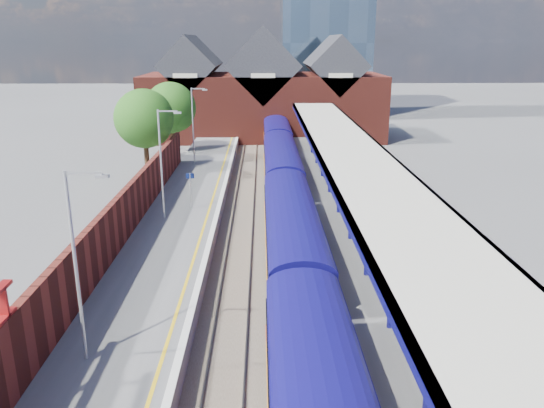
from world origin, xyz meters
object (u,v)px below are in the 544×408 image
at_px(parked_car_dark, 414,238).
at_px(lamp_post_d, 194,121).
at_px(lamp_post_c, 163,158).
at_px(parked_car_silver, 437,259).
at_px(lamp_post_b, 79,256).
at_px(parked_car_red, 506,346).
at_px(parked_car_blue, 404,228).
at_px(train, 285,190).
at_px(platform_sign, 190,185).

bearing_deg(parked_car_dark, lamp_post_d, 16.12).
bearing_deg(lamp_post_c, parked_car_silver, -30.86).
distance_m(lamp_post_b, lamp_post_c, 16.00).
height_order(lamp_post_c, parked_car_red, lamp_post_c).
bearing_deg(lamp_post_c, parked_car_blue, -16.11).
height_order(train, lamp_post_c, lamp_post_c).
xyz_separation_m(train, parked_car_red, (7.01, -19.26, -0.40)).
xyz_separation_m(parked_car_silver, parked_car_dark, (-0.26, 3.12, -0.10)).
bearing_deg(parked_car_dark, train, 20.90).
bearing_deg(train, lamp_post_d, 120.52).
bearing_deg(parked_car_red, lamp_post_b, 74.55).
bearing_deg(parked_car_blue, train, 58.61).
xyz_separation_m(parked_car_silver, parked_car_blue, (-0.45, 4.72, -0.09)).
distance_m(train, parked_car_dark, 10.81).
relative_size(lamp_post_c, lamp_post_d, 1.00).
distance_m(lamp_post_c, parked_car_silver, 17.61).
xyz_separation_m(train, lamp_post_c, (-7.86, -2.68, 2.87)).
height_order(train, parked_car_dark, train).
relative_size(parked_car_dark, parked_car_blue, 0.94).
bearing_deg(parked_car_red, lamp_post_c, 28.67).
xyz_separation_m(lamp_post_c, parked_car_blue, (14.41, -4.16, -3.32)).
bearing_deg(parked_car_blue, parked_car_silver, -159.72).
distance_m(platform_sign, parked_car_red, 22.99).
height_order(lamp_post_b, platform_sign, lamp_post_b).
bearing_deg(parked_car_silver, platform_sign, 49.60).
bearing_deg(parked_car_silver, parked_car_dark, 3.24).
xyz_separation_m(parked_car_red, parked_car_silver, (0.00, 7.71, 0.03)).
height_order(parked_car_red, parked_car_silver, parked_car_silver).
distance_m(train, parked_car_red, 20.50).
bearing_deg(parked_car_silver, lamp_post_c, 57.61).
bearing_deg(platform_sign, parked_car_blue, -25.28).
distance_m(train, parked_car_blue, 9.48).
height_order(lamp_post_c, parked_car_silver, lamp_post_c).
xyz_separation_m(lamp_post_c, platform_sign, (1.36, 2.00, -2.30)).
relative_size(lamp_post_b, lamp_post_c, 1.00).
distance_m(lamp_post_d, parked_car_dark, 26.42).
bearing_deg(train, lamp_post_c, -161.18).
distance_m(train, parked_car_silver, 13.52).
relative_size(train, parked_car_dark, 14.50).
relative_size(lamp_post_d, parked_car_silver, 1.52).
distance_m(parked_car_red, parked_car_blue, 12.43).
bearing_deg(platform_sign, lamp_post_b, -94.33).
height_order(train, parked_car_silver, train).
bearing_deg(parked_car_dark, parked_car_silver, 167.02).
bearing_deg(parked_car_silver, lamp_post_b, 114.07).
bearing_deg(train, lamp_post_b, -112.81).
xyz_separation_m(train, parked_car_dark, (6.75, -8.44, -0.46)).
bearing_deg(lamp_post_c, parked_car_red, -48.14).
height_order(platform_sign, parked_car_blue, platform_sign).
distance_m(lamp_post_c, parked_car_blue, 15.36).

